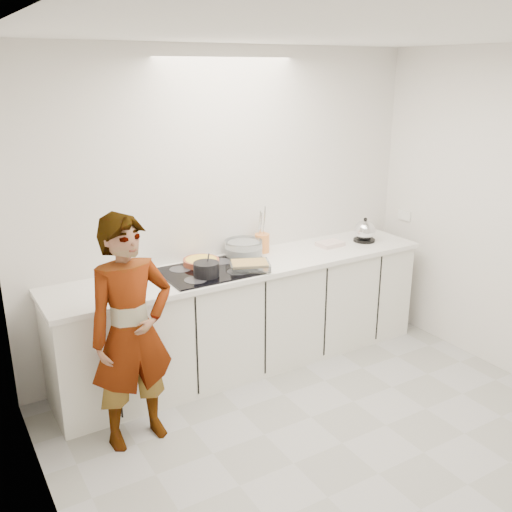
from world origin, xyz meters
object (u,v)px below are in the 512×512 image
hob (209,271)px  cook (132,333)px  mixing_bowl (244,249)px  baking_dish (250,265)px  kettle (365,231)px  saucepan (206,269)px  utensil_crock (262,243)px  tart_dish (201,261)px

hob → cook: (-0.80, -0.48, -0.13)m
hob → mixing_bowl: 0.46m
baking_dish → kettle: 1.32m
hob → saucepan: 0.14m
hob → utensil_crock: 0.67m
baking_dish → mixing_bowl: mixing_bowl is taller
baking_dish → cook: size_ratio=0.23×
utensil_crock → hob: bearing=-160.2°
hob → tart_dish: tart_dish is taller
baking_dish → kettle: (1.31, 0.15, 0.05)m
baking_dish → utensil_crock: bearing=47.0°
mixing_bowl → kettle: 1.19m
cook → mixing_bowl: bearing=23.9°
mixing_bowl → utensil_crock: 0.21m
baking_dish → cook: cook is taller
tart_dish → baking_dish: size_ratio=0.81×
baking_dish → kettle: kettle is taller
hob → cook: 0.94m
saucepan → kettle: (1.66, 0.12, 0.03)m
saucepan → baking_dish: bearing=-5.6°
hob → tart_dish: size_ratio=2.39×
kettle → baking_dish: bearing=-173.3°
baking_dish → utensil_crock: utensil_crock is taller
tart_dish → saucepan: bearing=-107.4°
mixing_bowl → cook: 1.40m
tart_dish → hob: bearing=-93.0°
saucepan → cook: bearing=-152.8°
cook → kettle: bearing=7.0°
kettle → mixing_bowl: bearing=171.8°
utensil_crock → cook: size_ratio=0.10×
utensil_crock → cook: 1.60m
saucepan → cook: (-0.73, -0.37, -0.19)m
hob → baking_dish: (0.28, -0.14, 0.04)m
hob → baking_dish: size_ratio=1.94×
baking_dish → saucepan: bearing=174.4°
hob → kettle: size_ratio=3.22×
mixing_bowl → tart_dish: bearing=-176.1°
tart_dish → cook: bearing=-141.9°
baking_dish → tart_dish: bearing=133.0°
tart_dish → kettle: size_ratio=1.34×
tart_dish → cook: 1.04m
kettle → utensil_crock: bearing=167.7°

